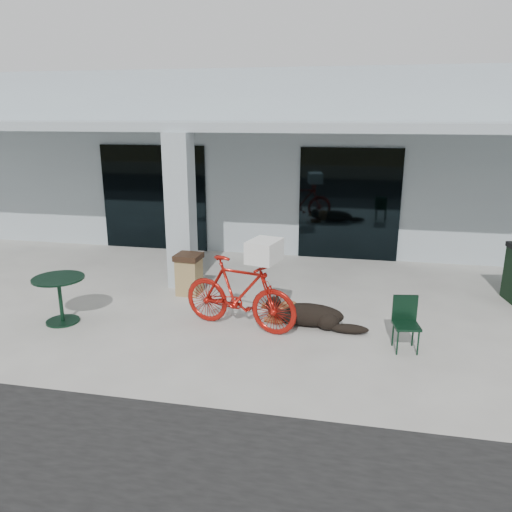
% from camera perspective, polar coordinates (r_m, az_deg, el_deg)
% --- Properties ---
extents(ground, '(80.00, 80.00, 0.00)m').
position_cam_1_polar(ground, '(8.16, -3.58, -9.21)').
color(ground, '#B9B8AF').
rests_on(ground, ground).
extents(building, '(22.00, 7.00, 4.50)m').
position_cam_1_polar(building, '(15.79, 4.37, 11.52)').
color(building, '#A0AFB5').
rests_on(building, ground).
extents(storefront_glass_left, '(2.80, 0.06, 2.70)m').
position_cam_1_polar(storefront_glass_left, '(13.32, -11.58, 6.52)').
color(storefront_glass_left, black).
rests_on(storefront_glass_left, ground).
extents(storefront_glass_right, '(2.40, 0.06, 2.70)m').
position_cam_1_polar(storefront_glass_right, '(12.28, 10.59, 5.79)').
color(storefront_glass_right, black).
rests_on(storefront_glass_right, ground).
extents(column, '(0.50, 0.50, 3.12)m').
position_cam_1_polar(column, '(10.21, -8.59, 5.04)').
color(column, '#A0AFB5').
rests_on(column, ground).
extents(overhang, '(22.00, 2.80, 0.18)m').
position_cam_1_polar(overhang, '(10.90, 1.13, 14.63)').
color(overhang, '#A0AFB5').
rests_on(overhang, column).
extents(bicycle, '(2.11, 1.05, 1.22)m').
position_cam_1_polar(bicycle, '(8.24, -1.92, -4.31)').
color(bicycle, '#A0140C').
rests_on(bicycle, ground).
extents(laundry_basket, '(0.56, 0.67, 0.35)m').
position_cam_1_polar(laundry_basket, '(7.81, 0.96, 0.59)').
color(laundry_basket, white).
rests_on(laundry_basket, bicycle).
extents(dog, '(1.41, 0.64, 0.45)m').
position_cam_1_polar(dog, '(8.49, 6.03, -6.55)').
color(dog, black).
rests_on(dog, ground).
extents(cup_near_dog, '(0.10, 0.10, 0.09)m').
position_cam_1_polar(cup_near_dog, '(8.98, -3.05, -6.44)').
color(cup_near_dog, white).
rests_on(cup_near_dog, ground).
extents(cafe_table_near, '(0.87, 0.87, 0.81)m').
position_cam_1_polar(cafe_table_near, '(9.16, -21.44, -4.71)').
color(cafe_table_near, black).
rests_on(cafe_table_near, ground).
extents(cafe_chair_far_a, '(0.43, 0.46, 0.83)m').
position_cam_1_polar(cafe_chair_far_a, '(7.88, 16.82, -7.56)').
color(cafe_chair_far_a, black).
rests_on(cafe_chair_far_a, ground).
extents(trash_receptacle, '(0.51, 0.51, 0.82)m').
position_cam_1_polar(trash_receptacle, '(9.94, -7.66, -2.07)').
color(trash_receptacle, olive).
rests_on(trash_receptacle, ground).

